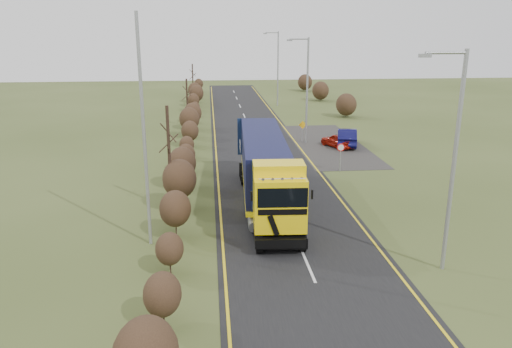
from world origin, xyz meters
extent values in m
plane|color=#3C491F|center=(0.00, 0.00, 0.00)|extent=(160.00, 160.00, 0.00)
cube|color=black|center=(0.00, 10.00, 0.01)|extent=(8.00, 120.00, 0.02)
cube|color=#2B2926|center=(6.50, 20.00, 0.01)|extent=(6.00, 18.00, 0.02)
cube|color=gold|center=(-3.70, 10.00, 0.03)|extent=(0.12, 116.00, 0.01)
cube|color=gold|center=(3.70, 10.00, 0.03)|extent=(0.12, 116.00, 0.01)
cube|color=silver|center=(0.00, -4.00, 0.03)|extent=(0.12, 3.00, 0.01)
cube|color=silver|center=(0.00, 4.00, 0.03)|extent=(0.12, 3.00, 0.01)
cube|color=silver|center=(0.00, 12.00, 0.03)|extent=(0.12, 3.00, 0.01)
cube|color=silver|center=(0.00, 20.00, 0.03)|extent=(0.12, 3.00, 0.01)
cube|color=silver|center=(0.00, 28.00, 0.03)|extent=(0.12, 3.00, 0.01)
cube|color=silver|center=(0.00, 36.00, 0.03)|extent=(0.12, 3.00, 0.01)
cube|color=silver|center=(0.00, 44.00, 0.03)|extent=(0.12, 3.00, 0.01)
cube|color=silver|center=(0.00, 52.00, 0.03)|extent=(0.12, 3.00, 0.01)
cube|color=silver|center=(0.00, 60.00, 0.03)|extent=(0.12, 3.00, 0.01)
ellipsoid|color=#2F1F15|center=(-5.97, -8.00, 1.26)|extent=(1.34, 1.74, 1.54)
ellipsoid|color=#2F1F15|center=(-6.02, -4.00, 1.14)|extent=(1.21, 1.57, 1.39)
ellipsoid|color=#2F1F15|center=(-6.00, 0.00, 1.49)|extent=(1.58, 2.06, 1.82)
ellipsoid|color=#2F1F15|center=(-5.98, 4.00, 1.84)|extent=(1.96, 2.55, 2.25)
ellipsoid|color=#2F1F15|center=(-6.03, 8.00, 1.72)|extent=(1.83, 2.38, 2.10)
ellipsoid|color=#2F1F15|center=(-5.95, 12.00, 1.28)|extent=(1.37, 1.78, 1.57)
ellipsoid|color=#2F1F15|center=(-6.06, 16.00, 1.13)|extent=(1.20, 1.56, 1.38)
ellipsoid|color=#2F1F15|center=(-5.92, 20.00, 1.46)|extent=(1.55, 2.02, 1.78)
ellipsoid|color=#2F1F15|center=(-6.09, 24.00, 1.83)|extent=(1.95, 2.53, 2.24)
ellipsoid|color=#2F1F15|center=(-5.90, 28.00, 1.74)|extent=(1.85, 2.41, 2.13)
ellipsoid|color=#2F1F15|center=(-6.12, 32.00, 1.31)|extent=(1.40, 1.81, 1.61)
ellipsoid|color=#2F1F15|center=(-5.87, 36.00, 1.12)|extent=(1.19, 1.55, 1.37)
ellipsoid|color=#2F1F15|center=(-6.14, 40.00, 1.43)|extent=(1.52, 1.97, 1.75)
ellipsoid|color=#2F1F15|center=(-5.84, 44.00, 1.81)|extent=(1.93, 2.51, 2.22)
ellipsoid|color=#2F1F15|center=(-6.17, 48.00, 1.76)|extent=(1.88, 2.44, 2.16)
ellipsoid|color=#2F1F15|center=(-5.82, 52.00, 1.34)|extent=(1.43, 1.85, 1.64)
ellipsoid|color=#2F1F15|center=(-6.19, 56.00, 1.12)|extent=(1.19, 1.55, 1.37)
ellipsoid|color=#2F1F15|center=(-5.80, 60.00, 1.40)|extent=(1.49, 1.93, 1.71)
cylinder|color=black|center=(-6.50, 4.00, 3.03)|extent=(0.18, 0.18, 6.05)
cylinder|color=black|center=(-6.50, 30.00, 2.53)|extent=(0.18, 0.18, 5.06)
cylinder|color=black|center=(-6.50, 52.00, 2.57)|extent=(0.18, 0.18, 5.15)
cube|color=black|center=(-1.00, -0.77, 0.68)|extent=(2.54, 4.57, 0.44)
cube|color=yellow|center=(-1.00, -1.65, 2.28)|extent=(2.52, 2.25, 2.52)
cube|color=black|center=(-1.00, -2.66, 0.53)|extent=(2.42, 0.24, 0.53)
cube|color=black|center=(-1.41, -2.72, 1.50)|extent=(0.58, 0.05, 1.04)
cube|color=black|center=(-0.59, -2.72, 1.50)|extent=(0.58, 0.05, 1.04)
cube|color=black|center=(-1.00, -2.69, 2.81)|extent=(2.28, 0.17, 0.92)
cube|color=black|center=(-1.00, -2.72, 2.13)|extent=(2.23, 0.14, 0.27)
cube|color=yellow|center=(-1.00, -1.31, 3.81)|extent=(2.49, 1.47, 0.54)
cylinder|color=silver|center=(-1.00, -2.47, 3.63)|extent=(2.13, 0.16, 0.06)
cube|color=black|center=(-2.38, -2.47, 2.86)|extent=(0.09, 0.12, 0.44)
cube|color=black|center=(0.39, -2.47, 2.86)|extent=(0.09, 0.12, 0.44)
cylinder|color=gray|center=(-2.11, -0.39, 0.73)|extent=(0.60, 1.28, 0.54)
cylinder|color=gray|center=(0.11, -0.39, 0.73)|extent=(0.60, 1.28, 0.54)
cube|color=yellow|center=(-1.00, 5.52, 1.19)|extent=(3.02, 12.31, 0.23)
cube|color=black|center=(-1.00, 5.52, 2.64)|extent=(2.98, 11.92, 2.66)
cube|color=#0F1F42|center=(-1.00, 11.45, 2.64)|extent=(2.40, 0.18, 2.66)
cube|color=#0F1F42|center=(-1.00, -0.41, 2.64)|extent=(2.40, 0.18, 2.66)
cube|color=black|center=(-1.00, 9.20, 0.63)|extent=(2.40, 3.59, 0.34)
cube|color=yellow|center=(-2.18, 4.55, 0.53)|extent=(0.31, 5.32, 0.44)
cube|color=yellow|center=(0.18, 4.55, 0.53)|extent=(0.31, 5.32, 0.44)
cylinder|color=black|center=(-2.02, -2.32, 0.50)|extent=(0.36, 1.02, 1.01)
cylinder|color=black|center=(0.02, -2.32, 0.50)|extent=(0.36, 1.02, 1.01)
cylinder|color=black|center=(-2.02, 0.10, 0.50)|extent=(0.36, 1.02, 1.01)
cylinder|color=black|center=(0.02, 0.10, 0.50)|extent=(0.36, 1.02, 1.01)
cylinder|color=black|center=(-2.02, 8.33, 0.50)|extent=(0.36, 1.02, 1.01)
cylinder|color=black|center=(0.02, 8.33, 0.50)|extent=(0.36, 1.02, 1.01)
cylinder|color=black|center=(-2.02, 9.30, 0.50)|extent=(0.36, 1.02, 1.01)
cylinder|color=black|center=(0.02, 9.30, 0.50)|extent=(0.36, 1.02, 1.01)
cylinder|color=black|center=(-2.02, 10.27, 0.50)|extent=(0.36, 1.02, 1.01)
cylinder|color=black|center=(0.02, 10.27, 0.50)|extent=(0.36, 1.02, 1.01)
imported|color=#9D1407|center=(7.07, 18.58, 0.61)|extent=(2.74, 3.84, 1.21)
imported|color=#0B0B3D|center=(8.06, 19.24, 0.78)|extent=(2.74, 4.97, 1.55)
cylinder|color=gray|center=(5.80, -4.70, 4.68)|extent=(0.18, 0.18, 9.37)
cylinder|color=gray|center=(4.97, -4.70, 9.21)|extent=(1.67, 0.12, 0.12)
cube|color=gray|center=(4.13, -4.70, 9.11)|extent=(0.47, 0.19, 0.15)
cylinder|color=gray|center=(4.60, 20.65, 4.71)|extent=(0.18, 0.18, 9.42)
cylinder|color=gray|center=(3.76, 20.65, 9.26)|extent=(1.67, 0.12, 0.12)
cube|color=gray|center=(2.93, 20.65, 9.15)|extent=(0.47, 0.19, 0.15)
cylinder|color=gray|center=(5.16, 44.03, 4.90)|extent=(0.18, 0.18, 9.80)
cylinder|color=gray|center=(4.29, 44.03, 9.64)|extent=(1.74, 0.12, 0.12)
cube|color=gray|center=(3.42, 44.03, 9.53)|extent=(0.49, 0.20, 0.15)
cylinder|color=gray|center=(-7.20, -0.80, 5.42)|extent=(0.16, 0.16, 10.85)
cylinder|color=gray|center=(5.29, 10.95, 0.91)|extent=(0.08, 0.08, 1.82)
cylinder|color=red|center=(5.29, 10.92, 1.82)|extent=(0.58, 0.04, 0.58)
cylinder|color=white|center=(5.29, 10.90, 1.82)|extent=(0.44, 0.02, 0.44)
cylinder|color=gray|center=(4.38, 21.24, 0.74)|extent=(0.08, 0.08, 1.48)
cube|color=#FFB20E|center=(4.38, 21.19, 1.58)|extent=(0.75, 0.04, 0.75)
camera|label=1|loc=(-4.18, -23.66, 10.09)|focal=35.00mm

